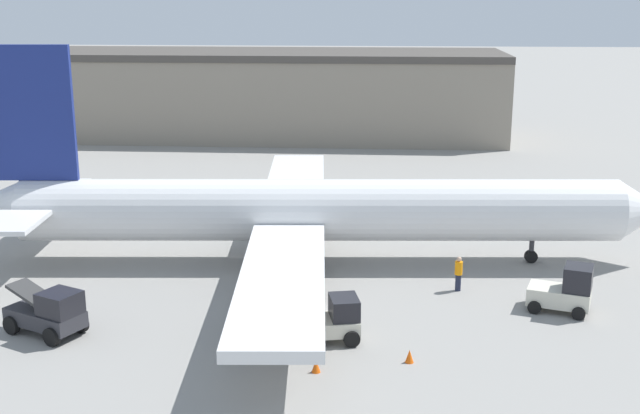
{
  "coord_description": "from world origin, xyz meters",
  "views": [
    {
      "loc": [
        3.04,
        -42.63,
        14.51
      ],
      "look_at": [
        0.0,
        0.0,
        3.21
      ],
      "focal_mm": 45.0,
      "sensor_mm": 36.0,
      "label": 1
    }
  ],
  "objects_px": {
    "baggage_tug": "(565,291)",
    "safety_cone_far": "(409,356)",
    "pushback_tug": "(332,320)",
    "airplane": "(300,211)",
    "belt_loader_truck": "(49,312)",
    "safety_cone_near": "(316,366)",
    "ground_crew_worker": "(459,273)"
  },
  "relations": [
    {
      "from": "pushback_tug",
      "to": "belt_loader_truck",
      "type": "bearing_deg",
      "value": 169.58
    },
    {
      "from": "airplane",
      "to": "ground_crew_worker",
      "type": "xyz_separation_m",
      "value": [
        8.42,
        -3.88,
        -2.04
      ]
    },
    {
      "from": "ground_crew_worker",
      "to": "safety_cone_near",
      "type": "height_order",
      "value": "ground_crew_worker"
    },
    {
      "from": "belt_loader_truck",
      "to": "safety_cone_near",
      "type": "height_order",
      "value": "belt_loader_truck"
    },
    {
      "from": "baggage_tug",
      "to": "belt_loader_truck",
      "type": "distance_m",
      "value": 23.65
    },
    {
      "from": "airplane",
      "to": "safety_cone_far",
      "type": "xyz_separation_m",
      "value": [
        5.67,
        -12.35,
        -2.73
      ]
    },
    {
      "from": "airplane",
      "to": "safety_cone_near",
      "type": "bearing_deg",
      "value": -85.81
    },
    {
      "from": "ground_crew_worker",
      "to": "safety_cone_near",
      "type": "xyz_separation_m",
      "value": [
        -6.5,
        -9.61,
        -0.68
      ]
    },
    {
      "from": "airplane",
      "to": "pushback_tug",
      "type": "bearing_deg",
      "value": -80.86
    },
    {
      "from": "airplane",
      "to": "belt_loader_truck",
      "type": "height_order",
      "value": "airplane"
    },
    {
      "from": "belt_loader_truck",
      "to": "safety_cone_near",
      "type": "distance_m",
      "value": 12.34
    },
    {
      "from": "baggage_tug",
      "to": "safety_cone_near",
      "type": "relative_size",
      "value": 5.84
    },
    {
      "from": "airplane",
      "to": "safety_cone_far",
      "type": "height_order",
      "value": "airplane"
    },
    {
      "from": "safety_cone_far",
      "to": "airplane",
      "type": "bearing_deg",
      "value": 114.64
    },
    {
      "from": "ground_crew_worker",
      "to": "safety_cone_far",
      "type": "bearing_deg",
      "value": -112.22
    },
    {
      "from": "baggage_tug",
      "to": "belt_loader_truck",
      "type": "bearing_deg",
      "value": -151.16
    },
    {
      "from": "airplane",
      "to": "pushback_tug",
      "type": "distance_m",
      "value": 10.8
    },
    {
      "from": "pushback_tug",
      "to": "safety_cone_near",
      "type": "distance_m",
      "value": 3.26
    },
    {
      "from": "baggage_tug",
      "to": "safety_cone_far",
      "type": "bearing_deg",
      "value": -122.99
    },
    {
      "from": "ground_crew_worker",
      "to": "pushback_tug",
      "type": "xyz_separation_m",
      "value": [
        -6.03,
        -6.44,
        -0.06
      ]
    },
    {
      "from": "belt_loader_truck",
      "to": "safety_cone_far",
      "type": "distance_m",
      "value": 15.83
    },
    {
      "from": "safety_cone_near",
      "to": "safety_cone_far",
      "type": "height_order",
      "value": "same"
    },
    {
      "from": "ground_crew_worker",
      "to": "pushback_tug",
      "type": "relative_size",
      "value": 0.6
    },
    {
      "from": "belt_loader_truck",
      "to": "safety_cone_near",
      "type": "bearing_deg",
      "value": 12.44
    },
    {
      "from": "belt_loader_truck",
      "to": "pushback_tug",
      "type": "bearing_deg",
      "value": 27.29
    },
    {
      "from": "belt_loader_truck",
      "to": "safety_cone_far",
      "type": "xyz_separation_m",
      "value": [
        15.72,
        -1.68,
        -0.76
      ]
    },
    {
      "from": "baggage_tug",
      "to": "safety_cone_near",
      "type": "bearing_deg",
      "value": -129.24
    },
    {
      "from": "baggage_tug",
      "to": "belt_loader_truck",
      "type": "relative_size",
      "value": 0.81
    },
    {
      "from": "safety_cone_near",
      "to": "belt_loader_truck",
      "type": "bearing_deg",
      "value": 166.74
    },
    {
      "from": "safety_cone_near",
      "to": "ground_crew_worker",
      "type": "bearing_deg",
      "value": 55.94
    },
    {
      "from": "pushback_tug",
      "to": "airplane",
      "type": "bearing_deg",
      "value": 91.08
    },
    {
      "from": "airplane",
      "to": "safety_cone_far",
      "type": "distance_m",
      "value": 13.86
    }
  ]
}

